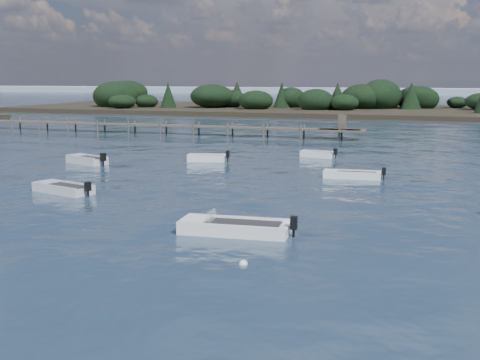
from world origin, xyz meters
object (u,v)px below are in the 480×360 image
(tender_far_grey, at_px, (87,161))
(dinghy_mid_grey, at_px, (63,190))
(tender_far_grey_b, at_px, (317,155))
(dinghy_mid_white_a, at_px, (234,230))
(jetty, at_px, (131,125))
(dinghy_extra_a, at_px, (352,176))
(tender_far_white, at_px, (207,159))

(tender_far_grey, xyz_separation_m, dinghy_mid_grey, (5.29, -10.88, -0.03))
(tender_far_grey, relative_size, dinghy_mid_grey, 0.92)
(tender_far_grey, xyz_separation_m, tender_far_grey_b, (16.50, 9.54, -0.03))
(dinghy_mid_white_a, relative_size, jetty, 0.08)
(dinghy_extra_a, bearing_deg, tender_far_grey, 178.87)
(dinghy_mid_grey, xyz_separation_m, jetty, (-14.89, 35.90, 0.84))
(tender_far_grey_b, relative_size, tender_far_white, 0.93)
(tender_far_white, height_order, jetty, jetty)
(tender_far_grey_b, bearing_deg, tender_far_grey, -149.97)
(dinghy_extra_a, xyz_separation_m, tender_far_grey_b, (-4.30, 9.95, 0.01))
(dinghy_extra_a, distance_m, dinghy_mid_grey, 18.71)
(dinghy_extra_a, relative_size, jetty, 0.06)
(tender_far_grey, xyz_separation_m, tender_far_white, (8.49, 4.18, -0.01))
(jetty, bearing_deg, tender_far_grey_b, -30.68)
(tender_far_grey, distance_m, tender_far_white, 9.46)
(tender_far_grey_b, distance_m, tender_far_white, 9.64)
(tender_far_white, bearing_deg, tender_far_grey_b, 33.77)
(tender_far_grey, distance_m, dinghy_mid_grey, 12.10)
(dinghy_extra_a, relative_size, tender_far_white, 1.20)
(tender_far_grey, distance_m, dinghy_mid_white_a, 24.44)
(dinghy_extra_a, xyz_separation_m, dinghy_mid_white_a, (-2.86, -16.19, 0.01))
(tender_far_white, bearing_deg, jetty, 130.95)
(tender_far_grey, bearing_deg, tender_far_grey_b, 30.03)
(dinghy_extra_a, xyz_separation_m, dinghy_mid_grey, (-15.50, -10.47, 0.01))
(dinghy_mid_white_a, xyz_separation_m, dinghy_mid_grey, (-12.65, 5.72, -0.01))
(tender_far_grey_b, height_order, jetty, jetty)
(tender_far_white, bearing_deg, dinghy_mid_grey, -101.98)
(tender_far_grey, bearing_deg, jetty, 110.98)
(dinghy_extra_a, bearing_deg, tender_far_white, 159.55)
(dinghy_extra_a, relative_size, dinghy_mid_white_a, 0.80)
(dinghy_mid_white_a, distance_m, jetty, 49.91)
(dinghy_extra_a, distance_m, tender_far_grey, 20.80)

